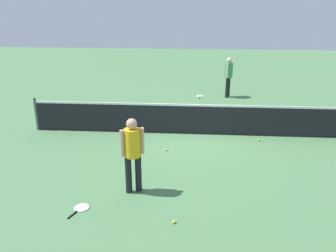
# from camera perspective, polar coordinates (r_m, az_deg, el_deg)

# --- Properties ---
(ground_plane) EXTENTS (40.00, 40.00, 0.00)m
(ground_plane) POSITION_cam_1_polar(r_m,az_deg,el_deg) (11.19, 3.86, -1.26)
(ground_plane) COLOR #4C7A4C
(court_net) EXTENTS (10.09, 0.09, 1.07)m
(court_net) POSITION_cam_1_polar(r_m,az_deg,el_deg) (11.02, 3.92, 1.17)
(court_net) COLOR #4C4C51
(court_net) RESTS_ON ground_plane
(player_near_side) EXTENTS (0.51, 0.45, 1.70)m
(player_near_side) POSITION_cam_1_polar(r_m,az_deg,el_deg) (7.56, -5.74, -3.78)
(player_near_side) COLOR black
(player_near_side) RESTS_ON ground_plane
(player_far_side) EXTENTS (0.44, 0.52, 1.70)m
(player_far_side) POSITION_cam_1_polar(r_m,az_deg,el_deg) (15.40, 9.73, 8.29)
(player_far_side) COLOR black
(player_far_side) RESTS_ON ground_plane
(tennis_racket_near_player) EXTENTS (0.41, 0.61, 0.03)m
(tennis_racket_near_player) POSITION_cam_1_polar(r_m,az_deg,el_deg) (7.58, -13.90, -12.76)
(tennis_racket_near_player) COLOR white
(tennis_racket_near_player) RESTS_ON ground_plane
(tennis_racket_far_player) EXTENTS (0.34, 0.59, 0.03)m
(tennis_racket_far_player) POSITION_cam_1_polar(r_m,az_deg,el_deg) (15.54, 5.19, 4.83)
(tennis_racket_far_player) COLOR white
(tennis_racket_far_player) RESTS_ON ground_plane
(tennis_ball_near_player) EXTENTS (0.07, 0.07, 0.07)m
(tennis_ball_near_player) POSITION_cam_1_polar(r_m,az_deg,el_deg) (9.93, -0.30, -3.85)
(tennis_ball_near_player) COLOR #C6E033
(tennis_ball_near_player) RESTS_ON ground_plane
(tennis_ball_by_net) EXTENTS (0.07, 0.07, 0.07)m
(tennis_ball_by_net) POSITION_cam_1_polar(r_m,az_deg,el_deg) (10.96, 14.41, -2.16)
(tennis_ball_by_net) COLOR #C6E033
(tennis_ball_by_net) RESTS_ON ground_plane
(tennis_ball_midcourt) EXTENTS (0.07, 0.07, 0.07)m
(tennis_ball_midcourt) POSITION_cam_1_polar(r_m,az_deg,el_deg) (6.95, 0.97, -15.19)
(tennis_ball_midcourt) COLOR #C6E033
(tennis_ball_midcourt) RESTS_ON ground_plane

